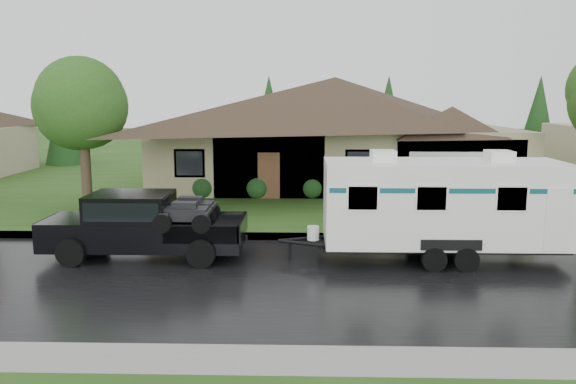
# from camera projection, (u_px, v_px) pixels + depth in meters

# --- Properties ---
(ground) EXTENTS (140.00, 140.00, 0.00)m
(ground) POSITION_uv_depth(u_px,v_px,m) (292.00, 257.00, 16.69)
(ground) COLOR #234A17
(ground) RESTS_ON ground
(road) EXTENTS (140.00, 8.00, 0.01)m
(road) POSITION_uv_depth(u_px,v_px,m) (291.00, 279.00, 14.72)
(road) COLOR black
(road) RESTS_ON ground
(curb) EXTENTS (140.00, 0.50, 0.15)m
(curb) POSITION_uv_depth(u_px,v_px,m) (294.00, 236.00, 18.89)
(curb) COLOR gray
(curb) RESTS_ON ground
(lawn) EXTENTS (140.00, 26.00, 0.15)m
(lawn) POSITION_uv_depth(u_px,v_px,m) (297.00, 181.00, 31.46)
(lawn) COLOR #234A17
(lawn) RESTS_ON ground
(house_main) EXTENTS (19.44, 10.80, 6.90)m
(house_main) POSITION_uv_depth(u_px,v_px,m) (341.00, 119.00, 29.66)
(house_main) COLOR gray
(house_main) RESTS_ON lawn
(tree_left_green) EXTENTS (3.69, 3.69, 6.11)m
(tree_left_green) POSITION_uv_depth(u_px,v_px,m) (82.00, 105.00, 22.57)
(tree_left_green) COLOR #382B1E
(tree_left_green) RESTS_ON lawn
(shrub_row) EXTENTS (13.60, 1.00, 1.00)m
(shrub_row) POSITION_uv_depth(u_px,v_px,m) (340.00, 187.00, 25.69)
(shrub_row) COLOR #143814
(shrub_row) RESTS_ON lawn
(pickup_truck) EXTENTS (5.81, 2.21, 1.94)m
(pickup_truck) POSITION_uv_depth(u_px,v_px,m) (141.00, 223.00, 16.54)
(pickup_truck) COLOR black
(pickup_truck) RESTS_ON ground
(travel_trailer) EXTENTS (7.16, 2.52, 3.21)m
(travel_trailer) POSITION_uv_depth(u_px,v_px,m) (442.00, 203.00, 16.19)
(travel_trailer) COLOR white
(travel_trailer) RESTS_ON ground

